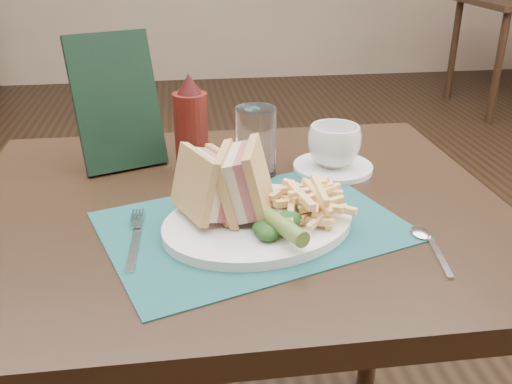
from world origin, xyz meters
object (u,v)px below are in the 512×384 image
at_px(table_main, 237,375).
at_px(plate, 259,223).
at_px(coffee_cup, 334,146).
at_px(ketchup_bottle, 191,124).
at_px(saucer, 333,167).
at_px(sandwich_half_b, 231,180).
at_px(sandwich_half_a, 194,187).
at_px(check_presenter, 117,102).
at_px(drinking_glass, 256,143).
at_px(placemat, 253,226).

height_order(table_main, plate, plate).
bearing_deg(coffee_cup, ketchup_bottle, 174.00).
height_order(plate, saucer, plate).
bearing_deg(ketchup_bottle, sandwich_half_b, -76.71).
bearing_deg(sandwich_half_a, check_presenter, 90.75).
relative_size(table_main, coffee_cup, 9.13).
distance_m(sandwich_half_b, saucer, 0.29).
xyz_separation_m(coffee_cup, drinking_glass, (-0.15, -0.01, 0.02)).
relative_size(coffee_cup, ketchup_bottle, 0.53).
relative_size(placemat, saucer, 2.92).
bearing_deg(table_main, plate, -73.76).
bearing_deg(saucer, check_presenter, 167.69).
bearing_deg(table_main, drinking_glass, 63.74).
height_order(sandwich_half_a, check_presenter, check_presenter).
distance_m(placemat, sandwich_half_b, 0.08).
distance_m(table_main, drinking_glass, 0.46).
xyz_separation_m(table_main, placemat, (0.02, -0.09, 0.38)).
height_order(coffee_cup, drinking_glass, drinking_glass).
distance_m(saucer, ketchup_bottle, 0.28).
height_order(sandwich_half_b, drinking_glass, same).
bearing_deg(saucer, plate, -129.11).
bearing_deg(plate, check_presenter, 105.69).
xyz_separation_m(placemat, drinking_glass, (0.03, 0.20, 0.06)).
bearing_deg(check_presenter, placemat, -74.23).
height_order(placemat, saucer, saucer).
xyz_separation_m(placemat, ketchup_bottle, (-0.08, 0.23, 0.09)).
relative_size(table_main, sandwich_half_a, 8.48).
bearing_deg(placemat, sandwich_half_b, 154.32).
relative_size(sandwich_half_a, saucer, 0.71).
height_order(sandwich_half_b, check_presenter, check_presenter).
relative_size(table_main, drinking_glass, 6.92).
bearing_deg(sandwich_half_b, plate, -13.92).
bearing_deg(placemat, sandwich_half_a, 177.38).
distance_m(plate, sandwich_half_a, 0.11).
relative_size(plate, coffee_cup, 3.04).
bearing_deg(saucer, ketchup_bottle, 174.00).
bearing_deg(drinking_glass, sandwich_half_b, -109.07).
distance_m(drinking_glass, check_presenter, 0.27).
bearing_deg(sandwich_half_b, sandwich_half_a, -154.93).
bearing_deg(plate, sandwich_half_b, 130.70).
distance_m(sandwich_half_a, saucer, 0.34).
distance_m(sandwich_half_a, check_presenter, 0.32).
xyz_separation_m(plate, ketchup_bottle, (-0.09, 0.24, 0.08)).
distance_m(plate, coffee_cup, 0.28).
height_order(placemat, sandwich_half_a, sandwich_half_a).
xyz_separation_m(ketchup_bottle, check_presenter, (-0.13, 0.06, 0.03)).
relative_size(sandwich_half_b, ketchup_bottle, 0.61).
height_order(plate, coffee_cup, coffee_cup).
xyz_separation_m(sandwich_half_b, coffee_cup, (0.21, 0.19, -0.02)).
bearing_deg(drinking_glass, plate, -96.63).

